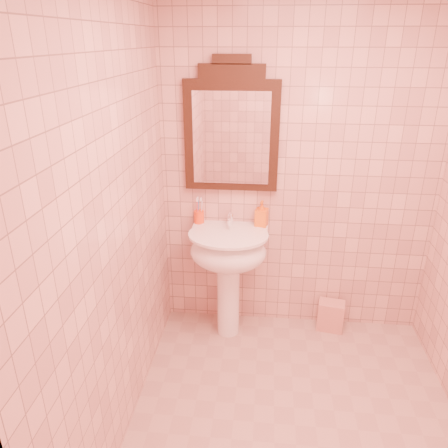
# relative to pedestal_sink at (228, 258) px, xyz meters

# --- Properties ---
(floor) EXTENTS (2.20, 2.20, 0.00)m
(floor) POSITION_rel_pedestal_sink_xyz_m (0.49, -0.87, -0.66)
(floor) COLOR tan
(floor) RESTS_ON ground
(back_wall) EXTENTS (2.00, 0.02, 2.50)m
(back_wall) POSITION_rel_pedestal_sink_xyz_m (0.49, 0.23, 0.59)
(back_wall) COLOR beige
(back_wall) RESTS_ON floor
(pedestal_sink) EXTENTS (0.58, 0.58, 0.86)m
(pedestal_sink) POSITION_rel_pedestal_sink_xyz_m (0.00, 0.00, 0.00)
(pedestal_sink) COLOR white
(pedestal_sink) RESTS_ON floor
(faucet) EXTENTS (0.04, 0.16, 0.11)m
(faucet) POSITION_rel_pedestal_sink_xyz_m (0.00, 0.14, 0.26)
(faucet) COLOR white
(faucet) RESTS_ON pedestal_sink
(mirror) EXTENTS (0.67, 0.06, 0.93)m
(mirror) POSITION_rel_pedestal_sink_xyz_m (0.00, 0.20, 0.90)
(mirror) COLOR black
(mirror) RESTS_ON back_wall
(toothbrush_cup) EXTENTS (0.08, 0.08, 0.18)m
(toothbrush_cup) POSITION_rel_pedestal_sink_xyz_m (-0.24, 0.18, 0.25)
(toothbrush_cup) COLOR #F14414
(toothbrush_cup) RESTS_ON pedestal_sink
(soap_dispenser) EXTENTS (0.10, 0.11, 0.19)m
(soap_dispenser) POSITION_rel_pedestal_sink_xyz_m (0.23, 0.17, 0.30)
(soap_dispenser) COLOR orange
(soap_dispenser) RESTS_ON pedestal_sink
(towel) EXTENTS (0.22, 0.17, 0.24)m
(towel) POSITION_rel_pedestal_sink_xyz_m (0.81, 0.13, -0.54)
(towel) COLOR #D27F7B
(towel) RESTS_ON floor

